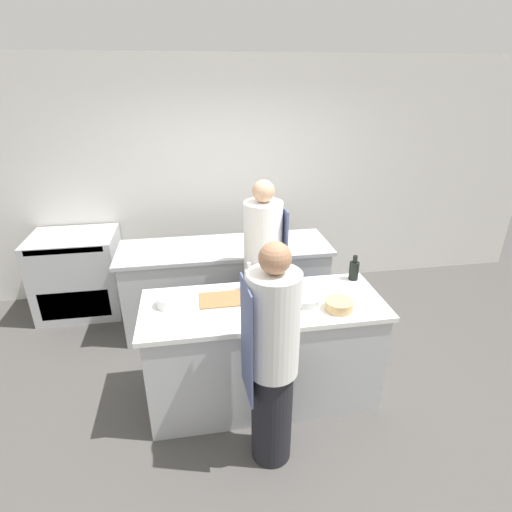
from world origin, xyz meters
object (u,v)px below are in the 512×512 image
Objects in this scene: oven_range at (79,274)px; chef_at_prep_near at (272,361)px; bowl_mixing_large at (339,305)px; bottle_wine at (249,279)px; bowl_ceramic_blue at (169,301)px; chef_at_stove at (263,271)px; bowl_prep_small at (307,301)px; bottle_vinegar at (274,277)px; cup at (277,288)px; bottle_olive_oil at (354,270)px.

chef_at_prep_near is (1.80, -2.33, 0.38)m from oven_range.
bottle_wine is at bearing 146.17° from bowl_mixing_large.
chef_at_prep_near reaches higher than bowl_ceramic_blue.
chef_at_stove reaches higher than bowl_ceramic_blue.
bottle_wine reaches higher than bowl_prep_small.
bottle_vinegar is at bearing 131.01° from bowl_mixing_large.
chef_at_stove is 8.14× the size of bowl_mixing_large.
cup is (-0.01, -0.14, -0.02)m from bottle_vinegar.
chef_at_stove is 7.75× the size of bottle_olive_oil.
bowl_prep_small is at bearing 13.37° from chef_at_stove.
bottle_vinegar is (0.19, 0.88, 0.15)m from chef_at_prep_near.
chef_at_stove is 0.39m from bottle_vinegar.
bowl_mixing_large is at bearing -59.14° from chef_at_prep_near.
bowl_prep_small is 0.29m from cup.
chef_at_stove reaches higher than oven_range.
bowl_prep_small is (0.41, -0.31, -0.07)m from bottle_wine.
bowl_prep_small is at bearing -36.81° from bottle_wine.
bottle_olive_oil is 1.05× the size of bowl_mixing_large.
chef_at_prep_near reaches higher than cup.
chef_at_prep_near is at bearing -125.90° from bowl_prep_small.
bottle_wine reaches higher than bottle_olive_oil.
chef_at_stove reaches higher than chef_at_prep_near.
chef_at_stove is 16.94× the size of cup.
bottle_wine reaches higher than bottle_vinegar.
bottle_olive_oil reaches higher than cup.
bowl_ceramic_blue is (-0.68, 0.69, 0.12)m from chef_at_prep_near.
bowl_mixing_large is at bearing -123.20° from bottle_olive_oil.
bottle_olive_oil is 0.71m from bottle_vinegar.
bowl_prep_small is at bearing -8.39° from bowl_ceramic_blue.
bowl_prep_small is at bearing -61.94° from bottle_vinegar.
bottle_olive_oil is (2.70, -1.46, 0.55)m from oven_range.
bowl_prep_small is 1.84× the size of cup.
bowl_prep_small is (0.21, -0.72, 0.08)m from chef_at_stove.
chef_at_stove reaches higher than bowl_prep_small.
bottle_vinegar is (-0.71, 0.01, -0.02)m from bottle_olive_oil.
oven_range is 2.97m from chef_at_prep_near.
oven_range is at bearing 33.94° from chef_at_prep_near.
bottle_vinegar is 0.23m from bottle_wine.
chef_at_stove is (1.97, -1.08, 0.41)m from oven_range.
chef_at_stove is at bearing 117.36° from bowl_mixing_large.
cup is at bearing 132.67° from bowl_prep_small.
bowl_mixing_large reaches higher than oven_range.
bottle_vinegar is 0.95× the size of bowl_ceramic_blue.
chef_at_prep_near is at bearing -52.37° from oven_range.
cup is (-0.41, 0.33, 0.01)m from bowl_mixing_large.
oven_range is 0.56× the size of chef_at_prep_near.
chef_at_stove is 0.95m from bowl_mixing_large.
bottle_vinegar is at bearing 12.74° from bowl_ceramic_blue.
bottle_vinegar is at bearing 0.82° from chef_at_stove.
chef_at_stove is 9.22× the size of bowl_ceramic_blue.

